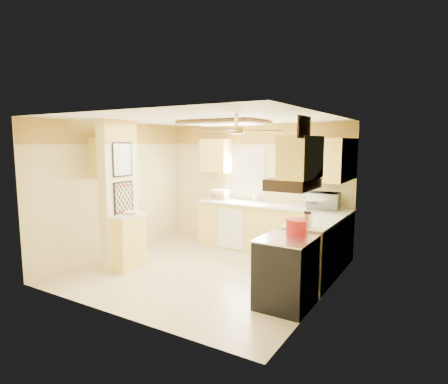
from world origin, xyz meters
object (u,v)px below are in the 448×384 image
Objects in this scene: stove at (286,272)px; dutch_oven at (297,227)px; kettle at (307,220)px; microwave at (324,201)px; bowl at (132,213)px.

dutch_oven reaches higher than stove.
dutch_oven is 0.33m from kettle.
microwave reaches higher than dutch_oven.
kettle is at bearing 84.01° from dutch_oven.
stove is at bearing -97.62° from kettle.
dutch_oven is at bearing 4.44° from bowl.
bowl is 0.91× the size of kettle.
kettle reaches higher than dutch_oven.
microwave is at bearing 98.52° from kettle.
microwave is 2.48× the size of bowl.
bowl is at bearing -169.05° from kettle.
dutch_oven is (0.21, -1.94, -0.07)m from microwave.
dutch_oven reaches higher than bowl.
dutch_oven is at bearing 80.09° from stove.
kettle is at bearing 82.38° from stove.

